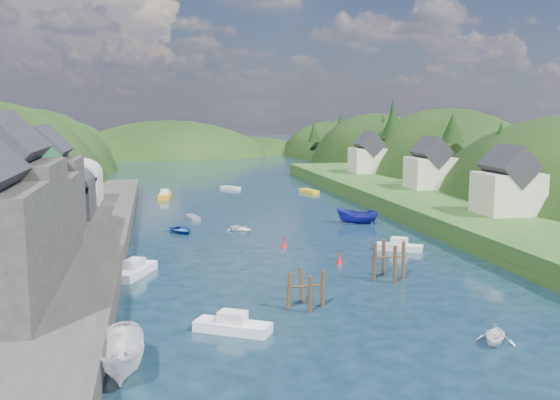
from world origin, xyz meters
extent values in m
plane|color=black|center=(0.00, 50.00, 0.00)|extent=(600.00, 600.00, 0.00)
ellipsoid|color=black|center=(-45.00, 118.00, -8.43)|extent=(44.00, 75.56, 48.19)
ellipsoid|color=black|center=(-45.00, 160.00, -6.82)|extent=(44.00, 75.56, 39.00)
ellipsoid|color=black|center=(45.00, 75.00, -8.40)|extent=(36.00, 75.56, 48.00)
ellipsoid|color=black|center=(45.00, 118.00, -7.78)|extent=(36.00, 75.56, 44.49)
ellipsoid|color=black|center=(45.00, 160.00, -6.30)|extent=(36.00, 75.56, 36.00)
ellipsoid|color=black|center=(-10.00, 170.00, -10.00)|extent=(80.00, 60.00, 44.00)
ellipsoid|color=black|center=(18.00, 180.00, -12.00)|extent=(70.00, 56.00, 36.00)
cone|color=black|center=(-37.61, 65.82, 12.53)|extent=(4.73, 4.73, 5.53)
cone|color=black|center=(-40.51, 74.30, 13.09)|extent=(4.34, 4.34, 6.99)
cone|color=black|center=(-38.92, 85.47, 8.25)|extent=(5.28, 5.28, 4.83)
cone|color=black|center=(-40.26, 95.08, 12.01)|extent=(4.77, 4.77, 5.94)
cone|color=black|center=(-36.95, 104.75, 8.83)|extent=(4.07, 4.07, 5.67)
cone|color=black|center=(-40.29, 119.95, 10.28)|extent=(4.56, 4.56, 9.15)
cone|color=black|center=(-41.81, 125.74, 8.19)|extent=(4.75, 4.75, 5.70)
cone|color=black|center=(-39.25, 134.70, 8.98)|extent=(4.27, 4.27, 7.24)
cone|color=black|center=(36.58, 40.13, 9.91)|extent=(5.29, 5.29, 6.56)
cone|color=black|center=(34.76, 52.22, 12.07)|extent=(4.07, 4.07, 5.17)
cone|color=black|center=(38.85, 57.04, 8.17)|extent=(3.40, 3.40, 5.80)
cone|color=black|center=(42.88, 71.46, 11.11)|extent=(4.94, 4.94, 8.15)
cone|color=black|center=(34.07, 77.42, 12.47)|extent=(5.25, 5.25, 6.85)
cone|color=black|center=(40.57, 94.17, 13.24)|extent=(3.36, 3.36, 9.56)
cone|color=black|center=(41.99, 103.69, 10.54)|extent=(4.57, 4.57, 6.76)
cone|color=black|center=(43.02, 120.90, 8.82)|extent=(3.59, 3.59, 5.76)
cone|color=black|center=(38.50, 128.46, 11.51)|extent=(4.14, 4.14, 5.84)
cone|color=black|center=(33.23, 139.57, 8.62)|extent=(3.83, 3.83, 5.94)
cube|color=#2D2B28|center=(-24.00, 20.00, 1.00)|extent=(12.00, 110.00, 2.00)
cube|color=#2D2B28|center=(-26.00, 3.00, 6.50)|extent=(8.00, 9.00, 9.00)
cube|color=black|center=(-26.00, 3.00, 11.96)|extent=(5.88, 9.36, 5.88)
cube|color=#2D2B28|center=(-26.00, 12.00, 5.50)|extent=(8.00, 9.00, 7.00)
cube|color=#1E592D|center=(-26.00, 12.00, 9.96)|extent=(5.88, 9.36, 5.88)
cube|color=#2D2B28|center=(-26.00, 21.00, 6.00)|extent=(7.00, 8.00, 8.00)
cube|color=black|center=(-26.00, 21.00, 10.84)|extent=(5.15, 8.32, 5.15)
cube|color=#2D2D30|center=(-26.00, 33.00, 4.00)|extent=(7.00, 9.00, 4.00)
cylinder|color=#2D2D30|center=(-26.00, 33.00, 6.00)|extent=(7.00, 9.00, 7.00)
cube|color=#B2B2A8|center=(-26.00, 45.00, 4.00)|extent=(7.00, 9.00, 4.00)
cylinder|color=#B2B2A8|center=(-26.00, 45.00, 6.00)|extent=(7.00, 9.00, 7.00)
cube|color=#234719|center=(25.00, 40.00, 1.20)|extent=(16.00, 120.00, 2.40)
cube|color=beige|center=(27.00, 22.00, 4.90)|extent=(7.00, 6.00, 5.00)
cube|color=black|center=(27.00, 22.00, 8.24)|extent=(5.15, 6.24, 5.15)
cube|color=beige|center=(29.00, 48.00, 4.90)|extent=(7.00, 6.00, 5.00)
cube|color=black|center=(29.00, 48.00, 8.24)|extent=(5.15, 6.24, 5.15)
cube|color=beige|center=(28.00, 75.00, 4.90)|extent=(7.00, 6.00, 5.00)
cube|color=black|center=(28.00, 75.00, 8.24)|extent=(5.15, 6.24, 5.15)
cylinder|color=#382314|center=(-2.71, -1.68, 1.09)|extent=(0.32, 0.32, 3.38)
cylinder|color=#382314|center=(-4.02, -0.37, 1.09)|extent=(0.32, 0.32, 3.38)
cylinder|color=#382314|center=(-5.32, -1.68, 1.09)|extent=(0.32, 0.32, 3.38)
cylinder|color=#382314|center=(-4.02, -2.98, 1.09)|extent=(0.32, 0.32, 3.38)
cylinder|color=#382314|center=(-4.02, -1.68, 1.67)|extent=(3.13, 0.16, 0.16)
cylinder|color=#382314|center=(6.45, 4.67, 1.37)|extent=(0.32, 0.32, 3.94)
cylinder|color=#382314|center=(5.10, 6.03, 1.37)|extent=(0.32, 0.32, 3.94)
cylinder|color=#382314|center=(3.75, 4.67, 1.37)|extent=(0.32, 0.32, 3.94)
cylinder|color=#382314|center=(5.10, 3.32, 1.37)|extent=(0.32, 0.32, 3.94)
cylinder|color=#382314|center=(5.10, 4.67, 2.01)|extent=(3.25, 0.16, 0.16)
cone|color=#AC0D15|center=(2.49, 11.04, 0.45)|extent=(0.70, 0.70, 0.90)
sphere|color=#AC0D15|center=(2.49, 11.04, 0.95)|extent=(0.30, 0.30, 0.30)
cone|color=#AC0D15|center=(-1.31, 19.39, 0.45)|extent=(0.70, 0.70, 0.90)
sphere|color=#AC0D15|center=(-1.31, 19.39, 0.95)|extent=(0.30, 0.30, 0.30)
imported|color=silver|center=(-4.53, 29.53, 0.27)|extent=(4.26, 4.84, 0.83)
cube|color=silver|center=(-0.77, 71.94, 0.26)|extent=(3.75, 4.12, 0.59)
cube|color=slate|center=(-9.92, 39.53, 0.23)|extent=(1.94, 3.81, 0.51)
imported|color=navy|center=(11.16, 31.72, 0.92)|extent=(5.88, 4.35, 2.14)
imported|color=white|center=(6.05, -11.35, 0.63)|extent=(3.79, 3.87, 1.55)
cube|color=white|center=(-17.00, 10.40, 0.37)|extent=(4.13, 6.08, 0.81)
cube|color=silver|center=(-17.00, 10.40, 1.16)|extent=(2.06, 2.40, 0.70)
cube|color=orange|center=(-13.34, 61.87, 0.37)|extent=(2.55, 6.05, 0.82)
cube|color=silver|center=(-13.34, 61.87, 1.17)|extent=(1.57, 2.19, 0.70)
cube|color=white|center=(-10.12, -5.87, 0.33)|extent=(5.35, 4.08, 0.73)
cube|color=silver|center=(-10.12, -5.87, 1.08)|extent=(2.17, 1.95, 0.70)
cube|color=gold|center=(12.74, 63.95, 0.29)|extent=(2.94, 4.78, 0.64)
imported|color=silver|center=(-17.00, -11.47, 1.10)|extent=(2.63, 6.55, 2.50)
cube|color=silver|center=(10.48, 15.49, 0.31)|extent=(5.02, 3.94, 0.69)
cube|color=silver|center=(10.48, 15.49, 1.04)|extent=(2.05, 1.86, 0.70)
imported|color=navy|center=(-12.04, 30.25, 0.33)|extent=(4.66, 5.46, 0.96)
camera|label=1|loc=(-15.00, -45.96, 14.65)|focal=40.00mm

